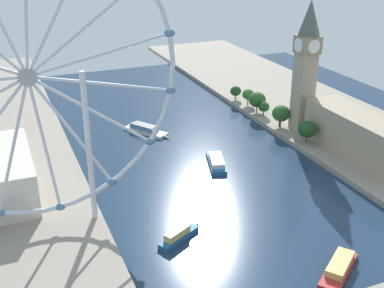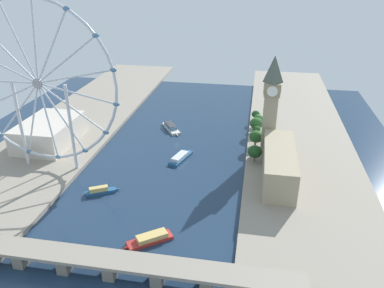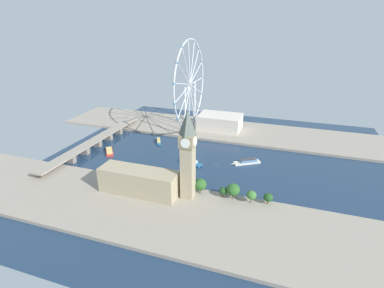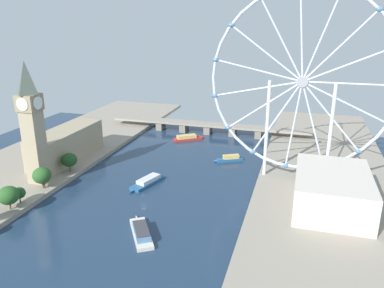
{
  "view_description": "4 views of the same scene",
  "coord_description": "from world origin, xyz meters",
  "px_view_note": "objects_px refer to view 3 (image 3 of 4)",
  "views": [
    {
      "loc": [
        96.53,
        250.5,
        119.21
      ],
      "look_at": [
        4.52,
        26.53,
        14.03
      ],
      "focal_mm": 46.25,
      "sensor_mm": 36.0,
      "label": 1
    },
    {
      "loc": [
        -66.43,
        297.35,
        144.41
      ],
      "look_at": [
        -20.4,
        38.3,
        19.64
      ],
      "focal_mm": 35.58,
      "sensor_mm": 36.0,
      "label": 2
    },
    {
      "loc": [
        -294.1,
        -71.42,
        148.75
      ],
      "look_at": [
        14.62,
        34.29,
        13.7
      ],
      "focal_mm": 28.07,
      "sensor_mm": 36.0,
      "label": 3
    },
    {
      "loc": [
        86.43,
        -187.9,
        106.26
      ],
      "look_at": [
        10.3,
        68.16,
        18.04
      ],
      "focal_mm": 35.36,
      "sensor_mm": 36.0,
      "label": 4
    }
  ],
  "objects_px": {
    "tour_boat_0": "(190,162)",
    "clock_tower": "(188,154)",
    "river_bridge": "(96,141)",
    "tour_boat_1": "(247,161)",
    "parliament_block": "(139,181)",
    "ferris_wheel": "(190,85)",
    "tour_boat_2": "(109,151)",
    "riverside_hall": "(220,122)",
    "tour_boat_3": "(159,141)"
  },
  "relations": [
    {
      "from": "tour_boat_0",
      "to": "clock_tower",
      "type": "bearing_deg",
      "value": -55.14
    },
    {
      "from": "river_bridge",
      "to": "tour_boat_1",
      "type": "distance_m",
      "value": 190.18
    },
    {
      "from": "parliament_block",
      "to": "river_bridge",
      "type": "relative_size",
      "value": 0.37
    },
    {
      "from": "tour_boat_0",
      "to": "ferris_wheel",
      "type": "bearing_deg",
      "value": 126.63
    },
    {
      "from": "ferris_wheel",
      "to": "tour_boat_2",
      "type": "height_order",
      "value": "ferris_wheel"
    },
    {
      "from": "riverside_hall",
      "to": "tour_boat_0",
      "type": "distance_m",
      "value": 117.06
    },
    {
      "from": "river_bridge",
      "to": "tour_boat_3",
      "type": "height_order",
      "value": "river_bridge"
    },
    {
      "from": "riverside_hall",
      "to": "tour_boat_2",
      "type": "relative_size",
      "value": 2.16
    },
    {
      "from": "clock_tower",
      "to": "parliament_block",
      "type": "distance_m",
      "value": 53.85
    },
    {
      "from": "tour_boat_1",
      "to": "riverside_hall",
      "type": "bearing_deg",
      "value": -92.12
    },
    {
      "from": "tour_boat_3",
      "to": "parliament_block",
      "type": "bearing_deg",
      "value": -11.38
    },
    {
      "from": "tour_boat_0",
      "to": "tour_boat_2",
      "type": "distance_m",
      "value": 102.82
    },
    {
      "from": "tour_boat_1",
      "to": "tour_boat_2",
      "type": "relative_size",
      "value": 1.17
    },
    {
      "from": "parliament_block",
      "to": "tour_boat_3",
      "type": "bearing_deg",
      "value": 17.0
    },
    {
      "from": "tour_boat_0",
      "to": "tour_boat_3",
      "type": "relative_size",
      "value": 1.38
    },
    {
      "from": "clock_tower",
      "to": "ferris_wheel",
      "type": "relative_size",
      "value": 0.64
    },
    {
      "from": "tour_boat_0",
      "to": "tour_boat_3",
      "type": "bearing_deg",
      "value": 160.33
    },
    {
      "from": "clock_tower",
      "to": "ferris_wheel",
      "type": "bearing_deg",
      "value": 18.61
    },
    {
      "from": "tour_boat_0",
      "to": "river_bridge",
      "type": "bearing_deg",
      "value": -166.8
    },
    {
      "from": "ferris_wheel",
      "to": "tour_boat_3",
      "type": "distance_m",
      "value": 86.76
    },
    {
      "from": "tour_boat_3",
      "to": "tour_boat_1",
      "type": "bearing_deg",
      "value": 50.83
    },
    {
      "from": "riverside_hall",
      "to": "tour_boat_1",
      "type": "height_order",
      "value": "riverside_hall"
    },
    {
      "from": "clock_tower",
      "to": "tour_boat_1",
      "type": "xyz_separation_m",
      "value": [
        90.6,
        -38.09,
        -42.33
      ]
    },
    {
      "from": "riverside_hall",
      "to": "tour_boat_1",
      "type": "relative_size",
      "value": 1.85
    },
    {
      "from": "riverside_hall",
      "to": "tour_boat_2",
      "type": "xyz_separation_m",
      "value": [
        -119.65,
        107.23,
        -11.29
      ]
    },
    {
      "from": "ferris_wheel",
      "to": "riverside_hall",
      "type": "xyz_separation_m",
      "value": [
        21.85,
        -37.66,
        -54.72
      ]
    },
    {
      "from": "tour_boat_0",
      "to": "tour_boat_3",
      "type": "xyz_separation_m",
      "value": [
        44.63,
        59.34,
        0.13
      ]
    },
    {
      "from": "river_bridge",
      "to": "tour_boat_2",
      "type": "bearing_deg",
      "value": -114.79
    },
    {
      "from": "clock_tower",
      "to": "tour_boat_2",
      "type": "distance_m",
      "value": 146.95
    },
    {
      "from": "clock_tower",
      "to": "tour_boat_3",
      "type": "relative_size",
      "value": 3.42
    },
    {
      "from": "clock_tower",
      "to": "tour_boat_0",
      "type": "distance_m",
      "value": 83.63
    },
    {
      "from": "ferris_wheel",
      "to": "tour_boat_3",
      "type": "height_order",
      "value": "ferris_wheel"
    },
    {
      "from": "ferris_wheel",
      "to": "river_bridge",
      "type": "bearing_deg",
      "value": 131.44
    },
    {
      "from": "river_bridge",
      "to": "tour_boat_2",
      "type": "relative_size",
      "value": 7.03
    },
    {
      "from": "riverside_hall",
      "to": "clock_tower",
      "type": "bearing_deg",
      "value": -174.66
    },
    {
      "from": "river_bridge",
      "to": "tour_boat_2",
      "type": "height_order",
      "value": "river_bridge"
    },
    {
      "from": "tour_boat_0",
      "to": "tour_boat_1",
      "type": "bearing_deg",
      "value": 37.37
    },
    {
      "from": "tour_boat_1",
      "to": "tour_boat_2",
      "type": "bearing_deg",
      "value": -23.72
    },
    {
      "from": "clock_tower",
      "to": "parliament_block",
      "type": "relative_size",
      "value": 1.11
    },
    {
      "from": "tour_boat_0",
      "to": "tour_boat_2",
      "type": "height_order",
      "value": "tour_boat_2"
    },
    {
      "from": "clock_tower",
      "to": "river_bridge",
      "type": "xyz_separation_m",
      "value": [
        77.97,
        151.6,
        -37.34
      ]
    },
    {
      "from": "parliament_block",
      "to": "tour_boat_3",
      "type": "height_order",
      "value": "parliament_block"
    },
    {
      "from": "clock_tower",
      "to": "riverside_hall",
      "type": "height_order",
      "value": "clock_tower"
    },
    {
      "from": "tour_boat_2",
      "to": "riverside_hall",
      "type": "bearing_deg",
      "value": -78.34
    },
    {
      "from": "parliament_block",
      "to": "tour_boat_0",
      "type": "height_order",
      "value": "parliament_block"
    },
    {
      "from": "tour_boat_0",
      "to": "parliament_block",
      "type": "bearing_deg",
      "value": -88.94
    },
    {
      "from": "parliament_block",
      "to": "tour_boat_1",
      "type": "distance_m",
      "value": 128.87
    },
    {
      "from": "river_bridge",
      "to": "tour_boat_0",
      "type": "bearing_deg",
      "value": -94.08
    },
    {
      "from": "ferris_wheel",
      "to": "river_bridge",
      "type": "height_order",
      "value": "ferris_wheel"
    },
    {
      "from": "ferris_wheel",
      "to": "riverside_hall",
      "type": "bearing_deg",
      "value": -59.88
    }
  ]
}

